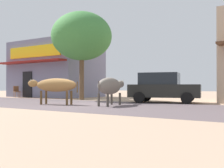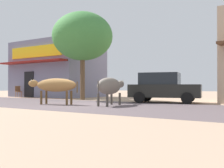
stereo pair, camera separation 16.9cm
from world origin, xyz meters
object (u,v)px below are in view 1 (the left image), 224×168
Objects in this scene: cow_far_dark at (110,86)px; cafe_chair_near_tree at (17,91)px; cow_near_brown at (55,85)px; roadside_tree at (82,36)px; parked_hatchback_car at (163,87)px.

cafe_chair_near_tree is at bearing 161.62° from cow_far_dark.
cow_near_brown is 10.29m from cafe_chair_near_tree.
roadside_tree is at bearing -3.42° from cafe_chair_near_tree.
parked_hatchback_car is 5.89m from cow_near_brown.
cafe_chair_near_tree is (-9.08, 4.83, -0.43)m from cow_near_brown.
cow_far_dark is 12.36m from cafe_chair_near_tree.
roadside_tree reaches higher than cafe_chair_near_tree.
cow_near_brown is at bearing -66.75° from roadside_tree.
roadside_tree is at bearing -179.17° from parked_hatchback_car.
cow_near_brown is at bearing -27.99° from cafe_chair_near_tree.
cafe_chair_near_tree is (-12.91, 0.35, -0.33)m from parked_hatchback_car.
roadside_tree is 2.21× the size of cow_far_dark.
cafe_chair_near_tree is (-7.19, 0.43, -3.70)m from roadside_tree.
roadside_tree is 6.60m from cow_far_dark.
roadside_tree is 2.11× the size of cow_near_brown.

